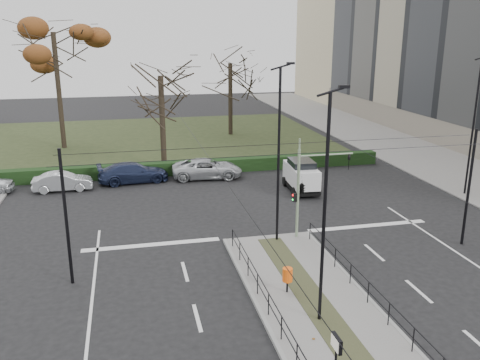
# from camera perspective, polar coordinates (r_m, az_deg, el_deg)

# --- Properties ---
(ground) EXTENTS (140.00, 140.00, 0.00)m
(ground) POSITION_cam_1_polar(r_m,az_deg,el_deg) (22.83, 6.43, -11.20)
(ground) COLOR black
(ground) RESTS_ON ground
(median_island) EXTENTS (4.40, 15.00, 0.14)m
(median_island) POSITION_cam_1_polar(r_m,az_deg,el_deg) (20.75, 8.74, -14.09)
(median_island) COLOR slate
(median_island) RESTS_ON ground
(sidewalk_east) EXTENTS (8.00, 90.00, 0.14)m
(sidewalk_east) POSITION_cam_1_polar(r_m,az_deg,el_deg) (49.14, 18.07, 3.23)
(sidewalk_east) COLOR slate
(sidewalk_east) RESTS_ON ground
(park) EXTENTS (38.00, 26.00, 0.10)m
(park) POSITION_cam_1_polar(r_m,az_deg,el_deg) (52.13, -11.54, 4.40)
(park) COLOR #252F17
(park) RESTS_ON ground
(hedge) EXTENTS (38.00, 1.00, 1.00)m
(hedge) POSITION_cam_1_polar(r_m,az_deg,el_deg) (38.98, -11.01, 1.13)
(hedge) COLOR black
(hedge) RESTS_ON ground
(median_railing) EXTENTS (4.14, 13.24, 0.92)m
(median_railing) POSITION_cam_1_polar(r_m,az_deg,el_deg) (20.23, 8.96, -12.01)
(median_railing) COLOR black
(median_railing) RESTS_ON median_island
(catenary) EXTENTS (20.00, 34.00, 6.00)m
(catenary) POSITION_cam_1_polar(r_m,az_deg,el_deg) (22.92, 5.39, -1.77)
(catenary) COLOR black
(catenary) RESTS_ON ground
(traffic_light) EXTENTS (3.20, 1.83, 4.71)m
(traffic_light) POSITION_cam_1_polar(r_m,az_deg,el_deg) (26.24, 7.11, -0.71)
(traffic_light) COLOR gray
(traffic_light) RESTS_ON median_island
(litter_bin) EXTENTS (0.42, 0.42, 1.07)m
(litter_bin) POSITION_cam_1_polar(r_m,az_deg,el_deg) (21.28, 5.35, -10.59)
(litter_bin) COLOR black
(litter_bin) RESTS_ON median_island
(info_panel) EXTENTS (0.12, 0.57, 2.19)m
(info_panel) POSITION_cam_1_polar(r_m,az_deg,el_deg) (15.34, 10.74, -18.33)
(info_panel) COLOR black
(info_panel) RESTS_ON median_island
(streetlamp_median_near) EXTENTS (0.73, 0.15, 8.68)m
(streetlamp_median_near) POSITION_cam_1_polar(r_m,az_deg,el_deg) (18.08, 9.54, -3.14)
(streetlamp_median_near) COLOR black
(streetlamp_median_near) RESTS_ON median_island
(streetlamp_median_far) EXTENTS (0.75, 0.15, 8.99)m
(streetlamp_median_far) POSITION_cam_1_polar(r_m,az_deg,el_deg) (25.17, 4.40, 2.95)
(streetlamp_median_far) COLOR black
(streetlamp_median_far) RESTS_ON median_island
(streetlamp_sidewalk) EXTENTS (0.76, 0.15, 9.05)m
(streetlamp_sidewalk) POSITION_cam_1_polar(r_m,az_deg,el_deg) (36.07, 24.75, 5.62)
(streetlamp_sidewalk) COLOR black
(streetlamp_sidewalk) RESTS_ON sidewalk_east
(parked_car_second) EXTENTS (3.98, 1.50, 1.30)m
(parked_car_second) POSITION_cam_1_polar(r_m,az_deg,el_deg) (36.83, -19.30, -0.16)
(parked_car_second) COLOR #B2B6BB
(parked_car_second) RESTS_ON ground
(parked_car_third) EXTENTS (5.21, 2.57, 1.46)m
(parked_car_third) POSITION_cam_1_polar(r_m,az_deg,el_deg) (37.50, -11.90, 0.83)
(parked_car_third) COLOR #1C2442
(parked_car_third) RESTS_ON ground
(parked_car_fourth) EXTENTS (5.38, 2.82, 1.44)m
(parked_car_fourth) POSITION_cam_1_polar(r_m,az_deg,el_deg) (37.87, -3.70, 1.30)
(parked_car_fourth) COLOR #B2B6BB
(parked_car_fourth) RESTS_ON ground
(white_van) EXTENTS (2.04, 4.03, 2.17)m
(white_van) POSITION_cam_1_polar(r_m,az_deg,el_deg) (34.84, 6.88, 0.60)
(white_van) COLOR silver
(white_van) RESTS_ON ground
(rust_tree) EXTENTS (8.29, 8.29, 13.67)m
(rust_tree) POSITION_cam_1_polar(r_m,az_deg,el_deg) (49.23, -20.26, 15.31)
(rust_tree) COLOR black
(rust_tree) RESTS_ON park
(bare_tree_center) EXTENTS (6.68, 6.68, 9.76)m
(bare_tree_center) POSITION_cam_1_polar(r_m,az_deg,el_deg) (53.04, -1.11, 12.41)
(bare_tree_center) COLOR black
(bare_tree_center) RESTS_ON park
(bare_tree_near) EXTENTS (6.11, 6.11, 9.53)m
(bare_tree_near) POSITION_cam_1_polar(r_m,az_deg,el_deg) (40.19, -8.89, 10.74)
(bare_tree_near) COLOR black
(bare_tree_near) RESTS_ON park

